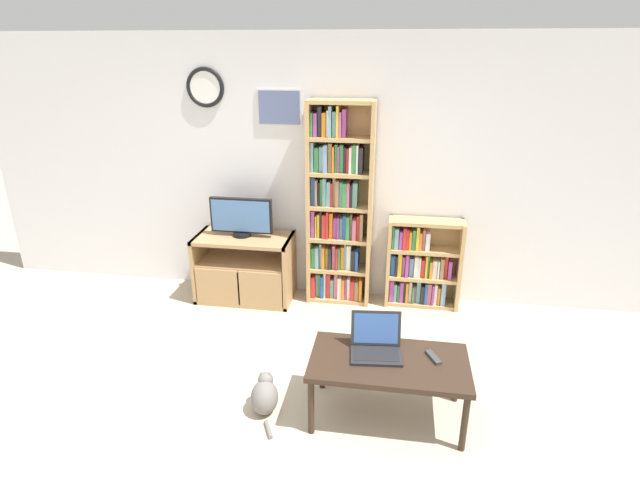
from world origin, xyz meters
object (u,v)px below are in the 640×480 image
(television, at_px, (241,217))
(cat, at_px, (265,395))
(coffee_table, at_px, (389,366))
(bookshelf_tall, at_px, (338,210))
(remote_near_laptop, at_px, (433,357))
(tv_stand, at_px, (245,268))
(bookshelf_short, at_px, (420,265))
(laptop, at_px, (376,344))

(television, relative_size, cat, 1.59)
(coffee_table, distance_m, cat, 0.91)
(bookshelf_tall, xyz_separation_m, remote_near_laptop, (0.87, -1.66, -0.49))
(tv_stand, bearing_deg, coffee_table, -46.15)
(tv_stand, relative_size, coffee_table, 0.90)
(television, relative_size, bookshelf_tall, 0.31)
(cat, bearing_deg, coffee_table, 1.36)
(remote_near_laptop, bearing_deg, bookshelf_tall, -88.27)
(bookshelf_tall, xyz_separation_m, cat, (-0.29, -1.81, -0.83))
(coffee_table, height_order, cat, coffee_table)
(bookshelf_short, height_order, coffee_table, bookshelf_short)
(coffee_table, height_order, remote_near_laptop, remote_near_laptop)
(bookshelf_short, distance_m, coffee_table, 1.76)
(coffee_table, relative_size, cat, 2.75)
(television, distance_m, coffee_table, 2.26)
(television, bearing_deg, laptop, -46.76)
(laptop, distance_m, cat, 0.88)
(bookshelf_short, relative_size, coffee_table, 0.84)
(television, relative_size, laptop, 1.66)
(television, bearing_deg, coffee_table, -46.47)
(television, bearing_deg, tv_stand, -67.19)
(laptop, bearing_deg, television, 127.49)
(bookshelf_tall, distance_m, coffee_table, 1.89)
(laptop, relative_size, cat, 0.96)
(cat, bearing_deg, laptop, 8.34)
(tv_stand, bearing_deg, television, 112.81)
(coffee_table, bearing_deg, bookshelf_short, 81.51)
(laptop, relative_size, remote_near_laptop, 2.31)
(bookshelf_short, xyz_separation_m, cat, (-1.12, -1.82, -0.29))
(tv_stand, height_order, coffee_table, tv_stand)
(bookshelf_short, bearing_deg, cat, -121.61)
(coffee_table, bearing_deg, tv_stand, 133.85)
(television, xyz_separation_m, coffee_table, (1.52, -1.60, -0.46))
(cat, bearing_deg, bookshelf_short, 54.12)
(bookshelf_tall, height_order, remote_near_laptop, bookshelf_tall)
(tv_stand, bearing_deg, laptop, -46.42)
(tv_stand, bearing_deg, bookshelf_tall, 9.23)
(remote_near_laptop, height_order, cat, remote_near_laptop)
(television, height_order, bookshelf_tall, bookshelf_tall)
(bookshelf_short, relative_size, cat, 2.30)
(cat, bearing_deg, bookshelf_tall, 76.56)
(bookshelf_short, height_order, remote_near_laptop, bookshelf_short)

